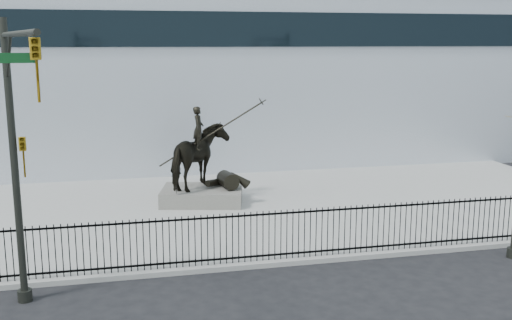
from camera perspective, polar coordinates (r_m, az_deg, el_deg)
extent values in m
plane|color=black|center=(16.83, 3.57, -11.33)|extent=(120.00, 120.00, 0.00)
cube|color=#989895|center=(23.23, -1.31, -4.69)|extent=(30.00, 12.00, 0.15)
cube|color=silver|center=(35.23, -5.62, 8.01)|extent=(44.00, 14.00, 9.00)
cube|color=black|center=(17.84, 2.44, -8.95)|extent=(22.00, 0.05, 0.05)
cube|color=black|center=(17.45, 2.47, -5.09)|extent=(22.00, 0.05, 0.05)
cube|color=black|center=(17.64, 2.45, -7.12)|extent=(22.00, 0.03, 1.50)
cube|color=#63615B|center=(23.88, -5.16, -3.38)|extent=(3.55, 2.81, 0.59)
imported|color=black|center=(23.54, -5.22, 0.27)|extent=(2.63, 2.90, 2.50)
imported|color=black|center=(23.36, -5.51, 3.03)|extent=(0.53, 0.69, 1.69)
cylinder|color=black|center=(23.36, -4.42, 2.40)|extent=(3.94, 0.96, 2.55)
cylinder|color=black|center=(16.56, -21.15, -11.94)|extent=(0.36, 0.36, 0.30)
cylinder|color=black|center=(15.59, -22.01, -0.51)|extent=(0.18, 0.18, 7.00)
cylinder|color=black|center=(13.12, -21.83, 11.10)|extent=(1.47, 4.84, 0.12)
imported|color=#A87F12|center=(10.94, -20.14, 8.03)|extent=(0.18, 0.22, 1.10)
imported|color=#A87F12|center=(15.52, -21.27, 0.25)|extent=(0.16, 0.20, 1.00)
cube|color=#0C3F19|center=(14.07, -22.09, 8.99)|extent=(0.90, 0.03, 0.22)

